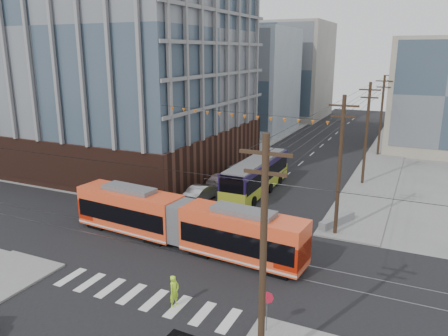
# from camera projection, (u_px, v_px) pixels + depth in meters

# --- Properties ---
(ground) EXTENTS (160.00, 160.00, 0.00)m
(ground) POSITION_uv_depth(u_px,v_px,m) (170.00, 274.00, 28.41)
(ground) COLOR slate
(office_building) EXTENTS (30.00, 25.00, 28.60)m
(office_building) POSITION_uv_depth(u_px,v_px,m) (112.00, 49.00, 53.81)
(office_building) COLOR #381E16
(office_building) RESTS_ON ground
(bg_bldg_nw_near) EXTENTS (18.00, 16.00, 18.00)m
(bg_bldg_nw_near) POSITION_uv_depth(u_px,v_px,m) (240.00, 80.00, 78.55)
(bg_bldg_nw_near) COLOR #8C99A5
(bg_bldg_nw_near) RESTS_ON ground
(bg_bldg_ne_near) EXTENTS (14.00, 14.00, 16.00)m
(bg_bldg_ne_near) POSITION_uv_depth(u_px,v_px,m) (444.00, 95.00, 61.87)
(bg_bldg_ne_near) COLOR gray
(bg_bldg_ne_near) RESTS_ON ground
(bg_bldg_nw_far) EXTENTS (16.00, 18.00, 20.00)m
(bg_bldg_nw_far) POSITION_uv_depth(u_px,v_px,m) (289.00, 71.00, 94.58)
(bg_bldg_nw_far) COLOR gray
(bg_bldg_nw_far) RESTS_ON ground
(utility_pole_near) EXTENTS (0.30, 0.30, 11.00)m
(utility_pole_near) POSITION_uv_depth(u_px,v_px,m) (263.00, 263.00, 18.27)
(utility_pole_near) COLOR black
(utility_pole_near) RESTS_ON ground
(utility_pole_far) EXTENTS (0.30, 0.30, 11.00)m
(utility_pole_far) POSITION_uv_depth(u_px,v_px,m) (391.00, 104.00, 72.58)
(utility_pole_far) COLOR black
(utility_pole_far) RESTS_ON ground
(streetcar) EXTENTS (19.12, 4.25, 3.65)m
(streetcar) POSITION_uv_depth(u_px,v_px,m) (182.00, 222.00, 32.25)
(streetcar) COLOR #EE4D23
(streetcar) RESTS_ON ground
(city_bus) EXTENTS (2.74, 12.56, 3.56)m
(city_bus) POSITION_uv_depth(u_px,v_px,m) (256.00, 176.00, 44.48)
(city_bus) COLOR #1B1136
(city_bus) RESTS_ON ground
(parked_car_silver) EXTENTS (2.01, 4.87, 1.57)m
(parked_car_silver) POSITION_uv_depth(u_px,v_px,m) (203.00, 192.00, 42.47)
(parked_car_silver) COLOR #9A9B9E
(parked_car_silver) RESTS_ON ground
(parked_car_white) EXTENTS (1.83, 4.41, 1.27)m
(parked_car_white) POSITION_uv_depth(u_px,v_px,m) (220.00, 179.00, 47.26)
(parked_car_white) COLOR beige
(parked_car_white) RESTS_ON ground
(parked_car_grey) EXTENTS (3.37, 5.10, 1.30)m
(parked_car_grey) POSITION_uv_depth(u_px,v_px,m) (245.00, 167.00, 52.31)
(parked_car_grey) COLOR slate
(parked_car_grey) RESTS_ON ground
(pedestrian) EXTENTS (0.55, 0.75, 1.90)m
(pedestrian) POSITION_uv_depth(u_px,v_px,m) (174.00, 291.00, 24.64)
(pedestrian) COLOR #BFFF2C
(pedestrian) RESTS_ON ground
(stop_sign) EXTENTS (0.85, 0.85, 2.21)m
(stop_sign) POSITION_uv_depth(u_px,v_px,m) (267.00, 314.00, 22.23)
(stop_sign) COLOR #B3142C
(stop_sign) RESTS_ON ground
(jersey_barrier) EXTENTS (2.54, 4.23, 0.84)m
(jersey_barrier) POSITION_uv_depth(u_px,v_px,m) (337.00, 222.00, 36.12)
(jersey_barrier) COLOR slate
(jersey_barrier) RESTS_ON ground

